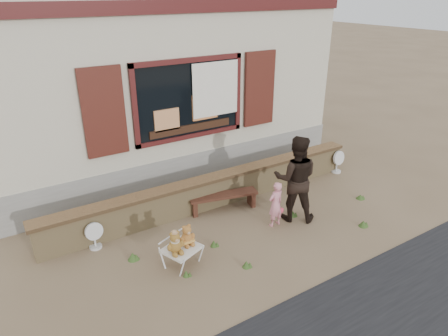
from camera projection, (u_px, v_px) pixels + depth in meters
ground at (241, 226)px, 7.63m from camera, size 80.00×80.00×0.00m
shopfront at (144, 80)px, 10.28m from camera, size 8.04×5.13×4.00m
brick_wall at (214, 190)px, 8.26m from camera, size 7.10×0.36×0.67m
bench at (223, 198)px, 8.11m from camera, size 1.44×0.63×0.36m
folding_chair at (182, 249)px, 6.45m from camera, size 0.69×0.65×0.34m
teddy_bear_left at (175, 242)px, 6.26m from camera, size 0.36×0.33×0.39m
teddy_bear_right at (187, 234)px, 6.47m from camera, size 0.34×0.32×0.37m
child at (276, 204)px, 7.50m from camera, size 0.35×0.24×0.91m
adult at (295, 179)px, 7.58m from camera, size 1.06×1.03×1.72m
fan_left at (94, 235)px, 6.91m from camera, size 0.33×0.22×0.51m
fan_right at (337, 161)px, 9.78m from camera, size 0.35×0.24×0.57m
grass_tufts at (263, 234)px, 7.30m from camera, size 5.10×1.52×0.14m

